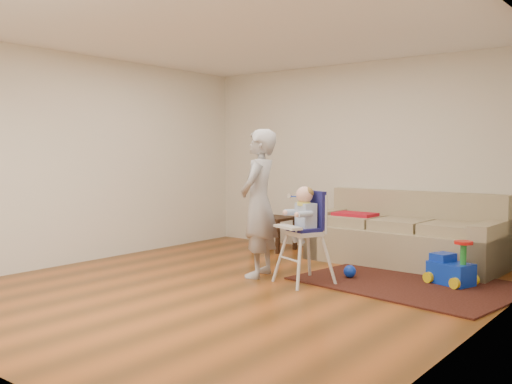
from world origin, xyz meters
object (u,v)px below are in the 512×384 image
Objects in this scene: adult at (259,203)px; sofa at (402,229)px; toy_ball at (350,271)px; side_table at (275,233)px; ride_on_toy at (451,261)px; high_chair at (304,237)px.

sofa is at bearing 131.72° from adult.
side_table is at bearing 150.45° from toy_ball.
ride_on_toy is (2.83, -0.64, 0.02)m from side_table.
ride_on_toy is 1.60m from high_chair.
adult is at bearing -59.60° from side_table.
side_table is at bearing -166.36° from adult.
ride_on_toy is at bearing -38.71° from sofa.
adult reaches higher than sofa.
side_table is 3.47× the size of toy_ball.
side_table is 2.09m from toy_ball.
adult is at bearing -150.13° from toy_ball.
adult reaches higher than ride_on_toy.
ride_on_toy is at bearing 98.69° from adult.
toy_ball is 1.29m from adult.
side_table is 1.89m from adult.
sofa is 17.08× the size of toy_ball.
high_chair reaches higher than toy_ball.
toy_ball is 0.13× the size of high_chair.
sofa is 1.19m from ride_on_toy.
ride_on_toy reaches higher than side_table.
sofa reaches higher than ride_on_toy.
sofa is 1.71m from high_chair.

